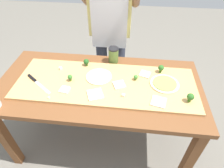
# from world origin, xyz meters

# --- Properties ---
(ground_plane) EXTENTS (8.00, 8.00, 0.00)m
(ground_plane) POSITION_xyz_m (0.00, 0.00, 0.00)
(ground_plane) COLOR #6B665B
(prep_table) EXTENTS (1.64, 0.80, 0.79)m
(prep_table) POSITION_xyz_m (0.00, 0.00, 0.68)
(prep_table) COLOR brown
(prep_table) RESTS_ON ground
(cutting_board) EXTENTS (1.42, 0.51, 0.02)m
(cutting_board) POSITION_xyz_m (0.06, -0.00, 0.80)
(cutting_board) COLOR tan
(cutting_board) RESTS_ON prep_table
(chefs_knife) EXTENTS (0.26, 0.20, 0.02)m
(chefs_knife) POSITION_xyz_m (-0.50, -0.06, 0.81)
(chefs_knife) COLOR #B7BABF
(chefs_knife) RESTS_ON cutting_board
(pizza_whole_pesto_green) EXTENTS (0.23, 0.23, 0.02)m
(pizza_whole_pesto_green) POSITION_xyz_m (0.52, 0.03, 0.81)
(pizza_whole_pesto_green) COLOR beige
(pizza_whole_pesto_green) RESTS_ON cutting_board
(pizza_whole_white_garlic) EXTENTS (0.21, 0.21, 0.02)m
(pizza_whole_white_garlic) POSITION_xyz_m (-0.01, 0.06, 0.81)
(pizza_whole_white_garlic) COLOR beige
(pizza_whole_white_garlic) RESTS_ON cutting_board
(pizza_slice_far_left) EXTENTS (0.12, 0.12, 0.01)m
(pizza_slice_far_left) POSITION_xyz_m (0.46, -0.17, 0.81)
(pizza_slice_far_left) COLOR silver
(pizza_slice_far_left) RESTS_ON cutting_board
(pizza_slice_near_right) EXTENTS (0.10, 0.10, 0.01)m
(pizza_slice_near_right) POSITION_xyz_m (0.37, 0.13, 0.81)
(pizza_slice_near_right) COLOR silver
(pizza_slice_near_right) RESTS_ON cutting_board
(pizza_slice_center) EXTENTS (0.11, 0.11, 0.01)m
(pizza_slice_center) POSITION_xyz_m (0.17, -0.02, 0.81)
(pizza_slice_center) COLOR silver
(pizza_slice_center) RESTS_ON cutting_board
(pizza_slice_near_left) EXTENTS (0.14, 0.14, 0.01)m
(pizza_slice_near_left) POSITION_xyz_m (0.00, -0.15, 0.81)
(pizza_slice_near_left) COLOR silver
(pizza_slice_near_left) RESTS_ON cutting_board
(pizza_slice_far_right) EXTENTS (0.08, 0.08, 0.01)m
(pizza_slice_far_right) POSITION_xyz_m (-0.24, -0.13, 0.81)
(pizza_slice_far_right) COLOR silver
(pizza_slice_far_right) RESTS_ON cutting_board
(broccoli_floret_front_mid) EXTENTS (0.05, 0.05, 0.07)m
(broccoli_floret_front_mid) POSITION_xyz_m (0.50, 0.18, 0.85)
(broccoli_floret_front_mid) COLOR #366618
(broccoli_floret_front_mid) RESTS_ON cutting_board
(broccoli_floret_back_mid) EXTENTS (0.05, 0.05, 0.07)m
(broccoli_floret_back_mid) POSITION_xyz_m (0.68, -0.14, 0.85)
(broccoli_floret_back_mid) COLOR #366618
(broccoli_floret_back_mid) RESTS_ON cutting_board
(broccoli_floret_back_left) EXTENTS (0.04, 0.04, 0.05)m
(broccoli_floret_back_left) POSITION_xyz_m (0.29, 0.06, 0.83)
(broccoli_floret_back_left) COLOR #487A23
(broccoli_floret_back_left) RESTS_ON cutting_board
(broccoli_floret_center_left) EXTENTS (0.04, 0.04, 0.06)m
(broccoli_floret_center_left) POSITION_xyz_m (-0.23, -0.01, 0.84)
(broccoli_floret_center_left) COLOR #3F7220
(broccoli_floret_center_left) RESTS_ON cutting_board
(broccoli_floret_front_right) EXTENTS (0.05, 0.05, 0.06)m
(broccoli_floret_front_right) POSITION_xyz_m (-0.14, 0.21, 0.84)
(broccoli_floret_front_right) COLOR #2C5915
(broccoli_floret_front_right) RESTS_ON cutting_board
(cheese_crumble_a) EXTENTS (0.03, 0.03, 0.02)m
(cheese_crumble_a) POSITION_xyz_m (0.21, -0.14, 0.82)
(cheese_crumble_a) COLOR white
(cheese_crumble_a) RESTS_ON cutting_board
(cheese_crumble_b) EXTENTS (0.02, 0.02, 0.01)m
(cheese_crumble_b) POSITION_xyz_m (-0.33, -0.22, 0.81)
(cheese_crumble_b) COLOR white
(cheese_crumble_b) RESTS_ON cutting_board
(cheese_crumble_c) EXTENTS (0.03, 0.03, 0.02)m
(cheese_crumble_c) POSITION_xyz_m (-0.35, 0.12, 0.82)
(cheese_crumble_c) COLOR white
(cheese_crumble_c) RESTS_ON cutting_board
(sauce_jar) EXTENTS (0.09, 0.09, 0.14)m
(sauce_jar) POSITION_xyz_m (0.09, 0.31, 0.86)
(sauce_jar) COLOR #517033
(sauce_jar) RESTS_ON prep_table
(cook_center) EXTENTS (0.54, 0.39, 1.67)m
(cook_center) POSITION_xyz_m (0.02, 0.66, 1.00)
(cook_center) COLOR #333847
(cook_center) RESTS_ON ground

